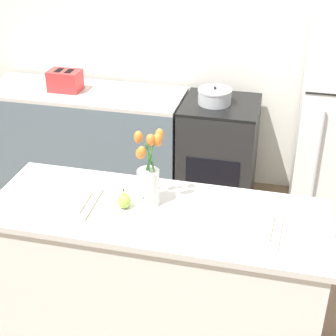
{
  "coord_description": "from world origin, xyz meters",
  "views": [
    {
      "loc": [
        0.59,
        -2.17,
        2.39
      ],
      "look_at": [
        0.0,
        0.25,
        1.01
      ],
      "focal_mm": 55.0,
      "sensor_mm": 36.0,
      "label": 1
    }
  ],
  "objects_px": {
    "toaster": "(65,81)",
    "cooking_pot": "(215,96)",
    "stove_range": "(218,153)",
    "flower_vase": "(149,177)",
    "pear_figurine": "(124,200)",
    "plate_setting_right": "(250,226)",
    "plate_setting_left": "(67,201)"
  },
  "relations": [
    {
      "from": "toaster",
      "to": "cooking_pot",
      "type": "bearing_deg",
      "value": 0.19
    },
    {
      "from": "toaster",
      "to": "plate_setting_right",
      "type": "bearing_deg",
      "value": -43.76
    },
    {
      "from": "pear_figurine",
      "to": "toaster",
      "type": "bearing_deg",
      "value": 122.81
    },
    {
      "from": "plate_setting_right",
      "to": "toaster",
      "type": "bearing_deg",
      "value": 136.24
    },
    {
      "from": "stove_range",
      "to": "toaster",
      "type": "distance_m",
      "value": 1.4
    },
    {
      "from": "stove_range",
      "to": "plate_setting_right",
      "type": "bearing_deg",
      "value": -76.66
    },
    {
      "from": "toaster",
      "to": "cooking_pot",
      "type": "distance_m",
      "value": 1.25
    },
    {
      "from": "stove_range",
      "to": "plate_setting_left",
      "type": "height_order",
      "value": "plate_setting_left"
    },
    {
      "from": "plate_setting_right",
      "to": "cooking_pot",
      "type": "relative_size",
      "value": 1.21
    },
    {
      "from": "stove_range",
      "to": "flower_vase",
      "type": "height_order",
      "value": "flower_vase"
    },
    {
      "from": "pear_figurine",
      "to": "plate_setting_right",
      "type": "height_order",
      "value": "pear_figurine"
    },
    {
      "from": "plate_setting_left",
      "to": "plate_setting_right",
      "type": "distance_m",
      "value": 0.98
    },
    {
      "from": "stove_range",
      "to": "cooking_pot",
      "type": "bearing_deg",
      "value": -161.33
    },
    {
      "from": "stove_range",
      "to": "plate_setting_right",
      "type": "distance_m",
      "value": 1.74
    },
    {
      "from": "stove_range",
      "to": "pear_figurine",
      "type": "height_order",
      "value": "pear_figurine"
    },
    {
      "from": "flower_vase",
      "to": "pear_figurine",
      "type": "relative_size",
      "value": 3.56
    },
    {
      "from": "stove_range",
      "to": "plate_setting_left",
      "type": "distance_m",
      "value": 1.8
    },
    {
      "from": "flower_vase",
      "to": "cooking_pot",
      "type": "distance_m",
      "value": 1.53
    },
    {
      "from": "stove_range",
      "to": "flower_vase",
      "type": "bearing_deg",
      "value": -95.86
    },
    {
      "from": "flower_vase",
      "to": "plate_setting_right",
      "type": "xyz_separation_m",
      "value": [
        0.55,
        -0.1,
        -0.15
      ]
    },
    {
      "from": "pear_figurine",
      "to": "cooking_pot",
      "type": "distance_m",
      "value": 1.61
    },
    {
      "from": "cooking_pot",
      "to": "flower_vase",
      "type": "bearing_deg",
      "value": -94.08
    },
    {
      "from": "pear_figurine",
      "to": "plate_setting_left",
      "type": "bearing_deg",
      "value": -175.75
    },
    {
      "from": "flower_vase",
      "to": "plate_setting_right",
      "type": "distance_m",
      "value": 0.57
    },
    {
      "from": "flower_vase",
      "to": "toaster",
      "type": "height_order",
      "value": "flower_vase"
    },
    {
      "from": "stove_range",
      "to": "toaster",
      "type": "bearing_deg",
      "value": -179.08
    },
    {
      "from": "plate_setting_right",
      "to": "cooking_pot",
      "type": "height_order",
      "value": "cooking_pot"
    },
    {
      "from": "toaster",
      "to": "cooking_pot",
      "type": "relative_size",
      "value": 1.05
    },
    {
      "from": "pear_figurine",
      "to": "plate_setting_right",
      "type": "relative_size",
      "value": 0.37
    },
    {
      "from": "plate_setting_right",
      "to": "flower_vase",
      "type": "bearing_deg",
      "value": 169.93
    },
    {
      "from": "plate_setting_right",
      "to": "cooking_pot",
      "type": "xyz_separation_m",
      "value": [
        -0.44,
        1.62,
        0.04
      ]
    },
    {
      "from": "plate_setting_left",
      "to": "pear_figurine",
      "type": "bearing_deg",
      "value": 4.25
    }
  ]
}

